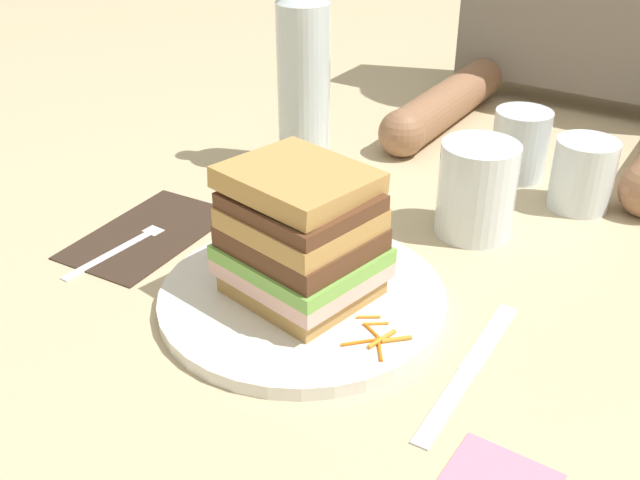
{
  "coord_description": "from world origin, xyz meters",
  "views": [
    {
      "loc": [
        0.3,
        -0.47,
        0.39
      ],
      "look_at": [
        -0.01,
        0.01,
        0.05
      ],
      "focal_mm": 41.13,
      "sensor_mm": 36.0,
      "label": 1
    }
  ],
  "objects_px": {
    "fork": "(132,240)",
    "empty_tumbler_1": "(520,144)",
    "napkin_dark": "(148,234)",
    "juice_glass": "(476,194)",
    "water_bottle": "(304,75)",
    "sandwich": "(301,236)",
    "main_plate": "(302,297)",
    "empty_tumbler_0": "(583,174)",
    "knife": "(467,372)"
  },
  "relations": [
    {
      "from": "juice_glass",
      "to": "empty_tumbler_1",
      "type": "bearing_deg",
      "value": 93.25
    },
    {
      "from": "juice_glass",
      "to": "knife",
      "type": "bearing_deg",
      "value": -68.13
    },
    {
      "from": "empty_tumbler_1",
      "to": "knife",
      "type": "bearing_deg",
      "value": -75.66
    },
    {
      "from": "main_plate",
      "to": "juice_glass",
      "type": "distance_m",
      "value": 0.23
    },
    {
      "from": "knife",
      "to": "sandwich",
      "type": "bearing_deg",
      "value": 176.72
    },
    {
      "from": "napkin_dark",
      "to": "empty_tumbler_0",
      "type": "xyz_separation_m",
      "value": [
        0.37,
        0.32,
        0.04
      ]
    },
    {
      "from": "knife",
      "to": "empty_tumbler_0",
      "type": "xyz_separation_m",
      "value": [
        -0.01,
        0.34,
        0.04
      ]
    },
    {
      "from": "water_bottle",
      "to": "empty_tumbler_1",
      "type": "distance_m",
      "value": 0.28
    },
    {
      "from": "empty_tumbler_0",
      "to": "juice_glass",
      "type": "bearing_deg",
      "value": -122.84
    },
    {
      "from": "napkin_dark",
      "to": "empty_tumbler_1",
      "type": "bearing_deg",
      "value": 51.93
    },
    {
      "from": "napkin_dark",
      "to": "empty_tumbler_0",
      "type": "relative_size",
      "value": 2.21
    },
    {
      "from": "napkin_dark",
      "to": "juice_glass",
      "type": "distance_m",
      "value": 0.35
    },
    {
      "from": "napkin_dark",
      "to": "empty_tumbler_1",
      "type": "height_order",
      "value": "empty_tumbler_1"
    },
    {
      "from": "water_bottle",
      "to": "sandwich",
      "type": "bearing_deg",
      "value": -56.46
    },
    {
      "from": "napkin_dark",
      "to": "fork",
      "type": "height_order",
      "value": "fork"
    },
    {
      "from": "fork",
      "to": "water_bottle",
      "type": "relative_size",
      "value": 0.62
    },
    {
      "from": "main_plate",
      "to": "sandwich",
      "type": "height_order",
      "value": "sandwich"
    },
    {
      "from": "sandwich",
      "to": "napkin_dark",
      "type": "distance_m",
      "value": 0.22
    },
    {
      "from": "knife",
      "to": "empty_tumbler_0",
      "type": "bearing_deg",
      "value": 91.69
    },
    {
      "from": "fork",
      "to": "empty_tumbler_1",
      "type": "distance_m",
      "value": 0.47
    },
    {
      "from": "water_bottle",
      "to": "empty_tumbler_0",
      "type": "bearing_deg",
      "value": 13.5
    },
    {
      "from": "fork",
      "to": "knife",
      "type": "relative_size",
      "value": 0.83
    },
    {
      "from": "sandwich",
      "to": "juice_glass",
      "type": "bearing_deg",
      "value": 69.37
    },
    {
      "from": "juice_glass",
      "to": "water_bottle",
      "type": "relative_size",
      "value": 0.38
    },
    {
      "from": "fork",
      "to": "empty_tumbler_1",
      "type": "height_order",
      "value": "empty_tumbler_1"
    },
    {
      "from": "napkin_dark",
      "to": "knife",
      "type": "relative_size",
      "value": 0.89
    },
    {
      "from": "juice_glass",
      "to": "empty_tumbler_1",
      "type": "distance_m",
      "value": 0.16
    },
    {
      "from": "main_plate",
      "to": "sandwich",
      "type": "relative_size",
      "value": 1.82
    },
    {
      "from": "main_plate",
      "to": "knife",
      "type": "bearing_deg",
      "value": -2.98
    },
    {
      "from": "fork",
      "to": "empty_tumbler_1",
      "type": "relative_size",
      "value": 1.96
    },
    {
      "from": "sandwich",
      "to": "knife",
      "type": "height_order",
      "value": "sandwich"
    },
    {
      "from": "main_plate",
      "to": "fork",
      "type": "height_order",
      "value": "main_plate"
    },
    {
      "from": "fork",
      "to": "empty_tumbler_0",
      "type": "height_order",
      "value": "empty_tumbler_0"
    },
    {
      "from": "knife",
      "to": "napkin_dark",
      "type": "bearing_deg",
      "value": 176.39
    },
    {
      "from": "juice_glass",
      "to": "water_bottle",
      "type": "bearing_deg",
      "value": 170.12
    },
    {
      "from": "main_plate",
      "to": "sandwich",
      "type": "bearing_deg",
      "value": 134.56
    },
    {
      "from": "fork",
      "to": "juice_glass",
      "type": "xyz_separation_m",
      "value": [
        0.29,
        0.22,
        0.04
      ]
    },
    {
      "from": "empty_tumbler_0",
      "to": "water_bottle",
      "type": "bearing_deg",
      "value": -166.5
    },
    {
      "from": "sandwich",
      "to": "empty_tumbler_0",
      "type": "bearing_deg",
      "value": 64.6
    },
    {
      "from": "napkin_dark",
      "to": "water_bottle",
      "type": "distance_m",
      "value": 0.27
    },
    {
      "from": "empty_tumbler_0",
      "to": "fork",
      "type": "bearing_deg",
      "value": -137.32
    },
    {
      "from": "knife",
      "to": "water_bottle",
      "type": "height_order",
      "value": "water_bottle"
    },
    {
      "from": "knife",
      "to": "water_bottle",
      "type": "distance_m",
      "value": 0.44
    },
    {
      "from": "main_plate",
      "to": "napkin_dark",
      "type": "height_order",
      "value": "main_plate"
    },
    {
      "from": "juice_glass",
      "to": "empty_tumbler_1",
      "type": "xyz_separation_m",
      "value": [
        -0.01,
        0.16,
        -0.0
      ]
    },
    {
      "from": "fork",
      "to": "empty_tumbler_0",
      "type": "distance_m",
      "value": 0.5
    },
    {
      "from": "sandwich",
      "to": "napkin_dark",
      "type": "bearing_deg",
      "value": 176.12
    },
    {
      "from": "empty_tumbler_1",
      "to": "sandwich",
      "type": "bearing_deg",
      "value": -100.68
    },
    {
      "from": "napkin_dark",
      "to": "empty_tumbler_1",
      "type": "relative_size",
      "value": 2.1
    },
    {
      "from": "water_bottle",
      "to": "napkin_dark",
      "type": "bearing_deg",
      "value": -99.94
    }
  ]
}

